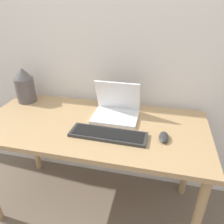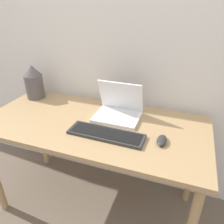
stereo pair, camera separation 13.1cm
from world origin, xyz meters
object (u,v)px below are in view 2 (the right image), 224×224
mouse (162,140)px  vase (34,82)px  laptop (118,109)px  keyboard (106,134)px  mp3_player (104,122)px

mouse → vase: size_ratio=0.42×
vase → laptop: bearing=-6.1°
keyboard → mp3_player: bearing=115.5°
mouse → vase: (-1.04, 0.28, 0.11)m
keyboard → mouse: bearing=7.1°
laptop → mouse: 0.38m
mouse → mp3_player: (-0.38, 0.10, -0.01)m
keyboard → mp3_player: 0.15m
vase → mp3_player: bearing=-15.6°
mouse → laptop: bearing=147.5°
vase → mp3_player: (0.66, -0.18, -0.12)m
laptop → mp3_player: (-0.06, -0.11, -0.05)m
laptop → keyboard: laptop is taller
keyboard → mouse: (0.31, 0.04, 0.01)m
laptop → keyboard: 0.25m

